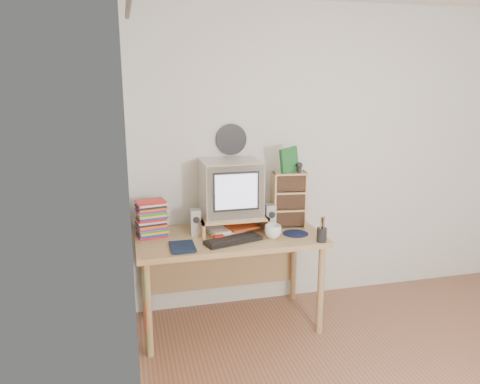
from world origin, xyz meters
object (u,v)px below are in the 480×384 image
desk (227,249)px  keyboard (233,240)px  crt_monitor (231,188)px  diary (170,246)px  dvd_stack (152,217)px  mug (273,232)px  cd_rack (289,200)px

desk → keyboard: bearing=-91.4°
crt_monitor → diary: 0.69m
keyboard → diary: 0.46m
dvd_stack → mug: bearing=-26.4°
mug → desk: bearing=145.8°
crt_monitor → dvd_stack: size_ratio=1.50×
crt_monitor → diary: size_ratio=2.10×
keyboard → crt_monitor: bearing=64.1°
mug → cd_rack: bearing=49.2°
diary → crt_monitor: bearing=34.3°
keyboard → mug: (0.31, 0.02, 0.04)m
desk → keyboard: keyboard is taller
keyboard → cd_rack: (0.52, 0.26, 0.21)m
mug → diary: mug is taller
keyboard → mug: mug is taller
dvd_stack → keyboard: bearing=-36.1°
keyboard → dvd_stack: size_ratio=1.43×
diary → mug: bearing=4.4°
crt_monitor → diary: crt_monitor is taller
crt_monitor → mug: (0.25, -0.29, -0.28)m
desk → crt_monitor: size_ratio=3.14×
crt_monitor → mug: size_ratio=3.54×
mug → diary: bearing=-176.1°
cd_rack → mug: (-0.21, -0.24, -0.17)m
desk → cd_rack: cd_rack is taller
cd_rack → diary: size_ratio=2.08×
cd_rack → mug: size_ratio=3.52×
keyboard → diary: (-0.46, -0.03, 0.01)m
cd_rack → mug: bearing=-123.5°
desk → cd_rack: size_ratio=3.17×
keyboard → diary: bearing=168.4°
desk → crt_monitor: crt_monitor is taller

